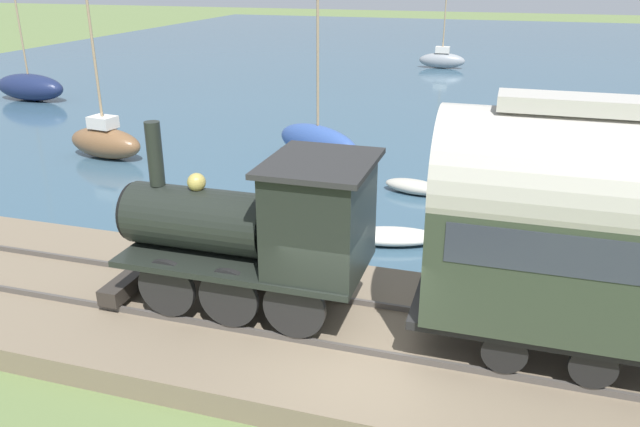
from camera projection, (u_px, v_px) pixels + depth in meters
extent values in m
plane|color=#607542|center=(348.00, 376.00, 11.37)|extent=(200.00, 200.00, 0.00)
cube|color=#38566B|center=(485.00, 59.00, 50.38)|extent=(80.00, 80.00, 0.01)
cube|color=#756651|center=(360.00, 338.00, 12.11)|extent=(5.32, 56.00, 0.48)
cube|color=#4C4742|center=(350.00, 348.00, 11.26)|extent=(0.07, 54.88, 0.12)
cube|color=#4C4742|center=(370.00, 304.00, 12.75)|extent=(0.07, 54.88, 0.12)
cylinder|color=black|center=(294.00, 308.00, 11.30)|extent=(0.12, 1.19, 1.19)
cylinder|color=black|center=(321.00, 268.00, 12.79)|extent=(0.12, 1.19, 1.19)
cylinder|color=black|center=(229.00, 298.00, 11.65)|extent=(0.12, 1.19, 1.19)
cylinder|color=black|center=(262.00, 260.00, 13.14)|extent=(0.12, 1.19, 1.19)
cylinder|color=black|center=(167.00, 288.00, 12.01)|extent=(0.12, 1.19, 1.19)
cylinder|color=black|center=(206.00, 253.00, 13.50)|extent=(0.12, 1.19, 1.19)
cube|color=black|center=(245.00, 256.00, 12.22)|extent=(2.18, 4.73, 0.12)
cylinder|color=black|center=(199.00, 219.00, 12.23)|extent=(1.24, 2.84, 1.24)
cylinder|color=black|center=(134.00, 211.00, 12.62)|extent=(1.18, 0.08, 1.18)
cylinder|color=black|center=(155.00, 154.00, 12.00)|extent=(0.30, 0.30, 1.26)
sphere|color=tan|center=(197.00, 182.00, 11.95)|extent=(0.36, 0.36, 0.36)
cube|color=black|center=(320.00, 216.00, 11.42)|extent=(2.08, 1.66, 1.94)
cube|color=#282828|center=(320.00, 163.00, 11.05)|extent=(2.28, 1.90, 0.10)
cube|color=#2D2823|center=(134.00, 278.00, 13.26)|extent=(1.98, 0.44, 0.32)
cylinder|color=black|center=(593.00, 367.00, 10.00)|extent=(0.12, 0.76, 0.76)
cylinder|color=black|center=(584.00, 315.00, 11.49)|extent=(0.12, 0.76, 0.76)
cylinder|color=black|center=(504.00, 352.00, 10.38)|extent=(0.12, 0.76, 0.76)
cylinder|color=black|center=(507.00, 304.00, 11.86)|extent=(0.12, 0.76, 0.76)
ellipsoid|color=#335199|center=(318.00, 143.00, 23.72)|extent=(2.82, 4.02, 1.38)
cylinder|color=#9E8460|center=(318.00, 63.00, 22.61)|extent=(0.10, 0.10, 4.63)
ellipsoid|color=brown|center=(106.00, 143.00, 24.10)|extent=(1.67, 3.41, 1.19)
cylinder|color=#9E8460|center=(91.00, 34.00, 22.60)|extent=(0.10, 0.10, 6.95)
cube|color=silver|center=(103.00, 122.00, 23.80)|extent=(0.87, 1.08, 0.45)
ellipsoid|color=gray|center=(442.00, 61.00, 45.49)|extent=(1.05, 3.32, 1.09)
cylinder|color=#9E8460|center=(445.00, 17.00, 44.36)|extent=(0.10, 0.10, 5.01)
cube|color=silver|center=(443.00, 50.00, 45.21)|extent=(0.63, 1.00, 0.45)
ellipsoid|color=#192347|center=(30.00, 87.00, 34.45)|extent=(1.92, 4.50, 1.46)
cylinder|color=#9E8460|center=(16.00, 5.00, 32.84)|extent=(0.10, 0.10, 7.22)
ellipsoid|color=#B7B2A3|center=(414.00, 187.00, 20.43)|extent=(1.16, 2.11, 0.46)
ellipsoid|color=beige|center=(390.00, 236.00, 16.75)|extent=(1.56, 2.75, 0.41)
ellipsoid|color=silver|center=(519.00, 198.00, 19.46)|extent=(2.04, 2.18, 0.43)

